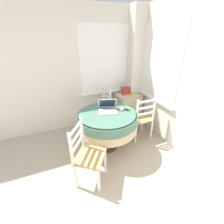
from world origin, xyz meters
name	(u,v)px	position (x,y,z in m)	size (l,w,h in m)	color
corner_room_shell	(122,82)	(1.25, 1.83, 1.28)	(4.41, 4.74, 2.55)	silver
round_dining_table	(107,121)	(0.98, 1.83, 0.60)	(1.07, 1.07, 0.76)	#4C3D2D
laptop	(108,109)	(1.02, 1.90, 0.80)	(0.40, 0.38, 0.21)	white
computer_mouse	(121,109)	(1.26, 1.84, 0.78)	(0.06, 0.10, 0.05)	white
cell_phone	(127,110)	(1.35, 1.81, 0.76)	(0.11, 0.13, 0.01)	#2D2D33
dining_chair_near_back_window	(102,110)	(1.12, 2.58, 0.46)	(0.42, 0.46, 0.95)	tan
dining_chair_near_right_window	(141,119)	(1.73, 1.88, 0.46)	(0.44, 0.40, 0.95)	tan
dining_chair_camera_near	(87,155)	(0.46, 1.27, 0.46)	(0.56, 0.57, 0.95)	tan
corner_cabinet	(128,108)	(1.83, 2.62, 0.37)	(0.60, 0.47, 0.73)	beige
storage_box	(126,91)	(1.75, 2.64, 0.81)	(0.17, 0.15, 0.16)	#9E3338
book_on_cabinet	(127,94)	(1.77, 2.59, 0.74)	(0.16, 0.25, 0.02)	gold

